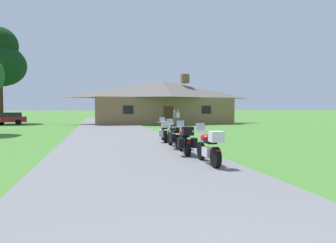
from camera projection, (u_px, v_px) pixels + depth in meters
ground_plane at (116, 135)px, 21.28m from camera, size 500.00×500.00×0.00m
asphalt_driveway at (118, 137)px, 19.33m from camera, size 6.40×80.00×0.06m
motorcycle_red_nearest_to_camera at (209, 147)px, 9.80m from camera, size 0.66×2.08×1.30m
motorcycle_red_second_in_row at (185, 140)px, 11.96m from camera, size 0.83×2.08×1.30m
motorcycle_black_third_in_row at (176, 136)px, 13.99m from camera, size 0.73×2.08×1.30m
motorcycle_red_farthest_in_row at (164, 132)px, 16.52m from camera, size 0.84×2.08×1.30m
stone_lodge at (162, 102)px, 36.99m from camera, size 16.90×7.00×6.08m
bystander_white_shirt_near_lodge at (178, 117)px, 32.52m from camera, size 0.47×0.38×1.69m
bystander_gray_shirt_beside_signpost at (174, 117)px, 31.64m from camera, size 0.33×0.52×1.67m
tree_left_far at (0, 60)px, 36.63m from camera, size 5.93×5.93×11.65m
parked_red_suv_far_left at (5, 118)px, 34.26m from camera, size 4.91×2.90×1.40m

